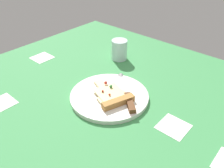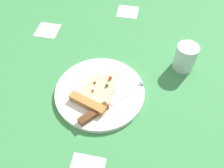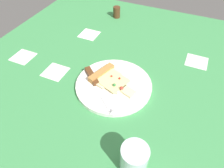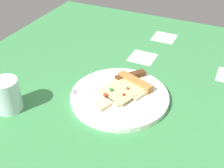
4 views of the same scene
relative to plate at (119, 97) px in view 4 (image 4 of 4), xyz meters
The scene contains 5 objects.
ground_plane 7.23cm from the plate, behind, with size 129.63×129.63×3.00cm.
plate is the anchor object (origin of this frame).
pizza_slice 3.01cm from the plate, 109.11° to the right, with size 14.09×19.00×2.56cm.
knife 7.07cm from the plate, 61.53° to the right, with size 17.34×19.48×2.45cm.
drinking_glass 31.33cm from the plate, 32.60° to the left, with size 7.35×7.35×9.48cm, color silver.
Camera 4 is at (-19.62, 62.31, 53.39)cm, focal length 46.82 mm.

